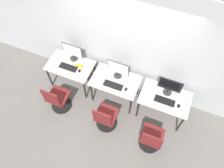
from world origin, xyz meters
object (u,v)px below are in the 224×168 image
object	(u,v)px
keyboard_center	(113,85)
office_chair_center	(105,118)
mouse_right	(179,106)
keyboard_left	(68,67)
keyboard_right	(165,101)
office_chair_right	(151,139)
mouse_left	(79,71)
monitor_center	(118,69)
office_chair_left	(58,99)
monitor_right	(170,86)
mouse_center	(126,89)
monitor_left	(72,52)

from	to	relation	value
keyboard_center	office_chair_center	size ratio (longest dim) A/B	0.47
keyboard_center	mouse_right	bearing A→B (deg)	1.55
office_chair_center	keyboard_left	bearing A→B (deg)	150.17
keyboard_right	office_chair_right	world-z (taller)	office_chair_right
mouse_left	keyboard_center	world-z (taller)	mouse_left
monitor_center	office_chair_left	bearing A→B (deg)	-140.89
monitor_center	mouse_right	world-z (taller)	monitor_center
office_chair_center	monitor_right	bearing A→B (deg)	40.69
monitor_right	keyboard_right	world-z (taller)	monitor_right
mouse_left	monitor_center	distance (m)	0.90
office_chair_left	monitor_center	world-z (taller)	monitor_center
monitor_right	mouse_center	bearing A→B (deg)	-161.96
office_chair_left	keyboard_right	bearing A→B (deg)	16.62
keyboard_right	office_chair_left	bearing A→B (deg)	-163.38
keyboard_right	mouse_center	bearing A→B (deg)	-177.13
keyboard_right	office_chair_center	bearing A→B (deg)	-147.32
mouse_center	office_chair_center	bearing A→B (deg)	-108.99
monitor_center	mouse_center	world-z (taller)	monitor_center
office_chair_left	mouse_right	world-z (taller)	office_chair_left
mouse_center	office_chair_center	world-z (taller)	office_chair_center
office_chair_left	monitor_center	xyz separation A→B (m)	(1.10, 0.89, 0.59)
mouse_left	monitor_center	size ratio (longest dim) A/B	0.19
office_chair_center	keyboard_right	distance (m)	1.29
keyboard_left	mouse_left	size ratio (longest dim) A/B	4.71
keyboard_center	mouse_right	distance (m)	1.42
monitor_left	monitor_right	world-z (taller)	same
office_chair_left	keyboard_center	distance (m)	1.31
mouse_center	office_chair_center	size ratio (longest dim) A/B	0.10
monitor_left	office_chair_center	xyz separation A→B (m)	(1.20, -0.97, -0.59)
office_chair_center	monitor_right	size ratio (longest dim) A/B	1.90
mouse_left	monitor_center	bearing A→B (deg)	14.19
mouse_right	mouse_left	bearing A→B (deg)	179.35
keyboard_left	mouse_left	world-z (taller)	mouse_left
keyboard_center	monitor_right	size ratio (longest dim) A/B	0.89
office_chair_right	mouse_right	bearing A→B (deg)	67.57
monitor_left	mouse_right	world-z (taller)	monitor_left
keyboard_left	monitor_left	bearing A→B (deg)	90.00
keyboard_right	mouse_right	xyz separation A→B (m)	(0.30, -0.01, 0.01)
office_chair_center	keyboard_right	world-z (taller)	office_chair_center
monitor_left	monitor_center	distance (m)	1.13
monitor_right	mouse_right	distance (m)	0.44
monitor_left	office_chair_center	world-z (taller)	monitor_left
keyboard_left	keyboard_right	size ratio (longest dim) A/B	1.00
monitor_left	keyboard_center	size ratio (longest dim) A/B	1.13
office_chair_left	mouse_right	bearing A→B (deg)	14.57
office_chair_center	office_chair_right	bearing A→B (deg)	-4.12
keyboard_right	monitor_center	bearing A→B (deg)	168.42
monitor_right	monitor_center	bearing A→B (deg)	179.94
office_chair_left	monitor_right	bearing A→B (deg)	21.87
keyboard_center	keyboard_right	world-z (taller)	same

